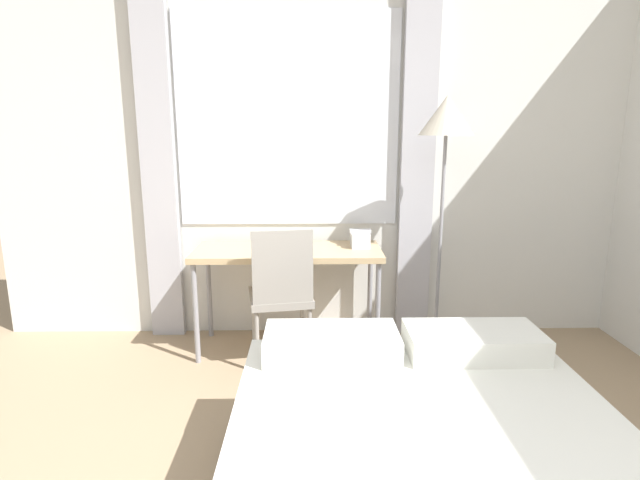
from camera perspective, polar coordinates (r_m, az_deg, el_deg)
name	(u,v)px	position (r m, az deg, el deg)	size (l,w,h in m)	color
wall_back_with_window	(335,155)	(3.69, 1.76, 9.69)	(5.09, 0.13, 2.70)	silver
desk	(288,258)	(3.46, -3.70, -2.03)	(1.28, 0.53, 0.73)	tan
desk_chair	(281,289)	(3.26, -4.46, -5.59)	(0.46, 0.46, 0.93)	gray
standing_lamp	(446,138)	(3.35, 14.16, 11.21)	(0.35, 0.35, 1.75)	#4C4C51
telephone	(360,239)	(3.50, 4.61, 0.12)	(0.15, 0.18, 0.12)	silver
book	(281,248)	(3.40, -4.43, -0.97)	(0.29, 0.20, 0.02)	#33664C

